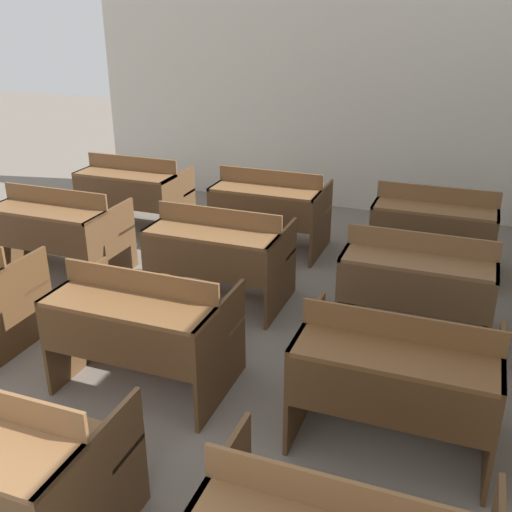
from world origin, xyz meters
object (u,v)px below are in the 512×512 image
object	(u,v)px
bench_back_left	(134,191)
bench_back_right	(434,227)
bench_second_center	(143,325)
bench_third_right	(417,281)
bench_third_left	(59,229)
bench_back_center	(270,207)
bench_second_right	(395,376)
bench_third_center	(219,252)

from	to	relation	value
bench_back_left	bench_back_right	xyz separation A→B (m)	(3.45, -0.02, 0.00)
bench_second_center	bench_third_right	size ratio (longest dim) A/B	1.00
bench_third_left	bench_back_left	distance (m)	1.38
bench_third_left	bench_back_left	world-z (taller)	same
bench_back_left	bench_back_center	bearing A→B (deg)	-0.59
bench_second_center	bench_back_center	size ratio (longest dim) A/B	1.00
bench_third_left	bench_back_right	world-z (taller)	same
bench_third_right	bench_back_right	distance (m)	1.35
bench_second_right	bench_back_left	distance (m)	4.44
bench_third_left	bench_third_right	world-z (taller)	same
bench_third_right	bench_back_center	size ratio (longest dim) A/B	1.00
bench_second_right	bench_third_right	world-z (taller)	same
bench_third_left	bench_second_right	bearing A→B (deg)	-21.61
bench_second_center	bench_back_left	distance (m)	3.27
bench_back_right	bench_second_right	bearing A→B (deg)	-89.36
bench_third_left	bench_third_center	bearing A→B (deg)	0.13
bench_second_center	bench_third_left	size ratio (longest dim) A/B	1.00
bench_second_center	bench_third_center	xyz separation A→B (m)	(-0.04, 1.39, 0.00)
bench_second_right	bench_third_center	world-z (taller)	same
bench_second_right	bench_back_right	size ratio (longest dim) A/B	1.00
bench_back_right	bench_back_left	bearing A→B (deg)	179.71
bench_third_right	bench_back_left	xyz separation A→B (m)	(-3.45, 1.37, 0.00)
bench_back_left	bench_second_center	bearing A→B (deg)	-57.66
bench_second_right	bench_back_left	xyz separation A→B (m)	(-3.48, 2.76, 0.00)
bench_second_center	bench_third_center	distance (m)	1.39
bench_second_center	bench_back_center	xyz separation A→B (m)	(-0.03, 2.75, 0.00)
bench_back_center	bench_back_right	xyz separation A→B (m)	(1.73, 0.00, 0.00)
bench_back_left	bench_back_right	size ratio (longest dim) A/B	1.00
bench_back_left	bench_back_right	world-z (taller)	same
bench_second_center	bench_back_right	world-z (taller)	same
bench_third_center	bench_back_left	size ratio (longest dim) A/B	1.00
bench_back_center	bench_back_right	world-z (taller)	same
bench_second_right	bench_back_right	bearing A→B (deg)	90.64
bench_back_center	bench_second_center	bearing A→B (deg)	-89.31
bench_second_center	bench_second_right	bearing A→B (deg)	0.05
bench_second_center	bench_back_right	size ratio (longest dim) A/B	1.00
bench_second_right	bench_third_center	bearing A→B (deg)	141.83
bench_second_right	bench_back_right	distance (m)	2.75
bench_third_right	bench_third_center	bearing A→B (deg)	-179.64
bench_third_left	bench_third_right	size ratio (longest dim) A/B	1.00
bench_third_right	bench_back_left	bearing A→B (deg)	158.37
bench_back_left	bench_third_left	bearing A→B (deg)	-90.43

